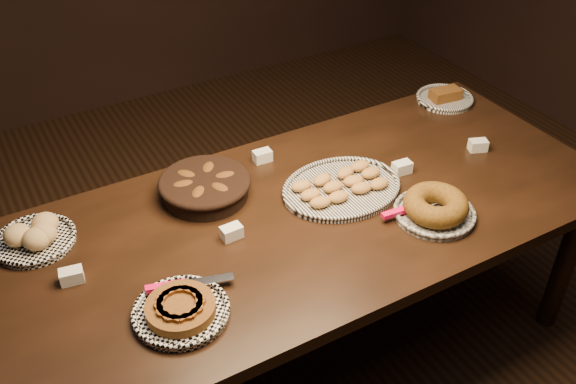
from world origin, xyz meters
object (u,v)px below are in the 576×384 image
madeleine_platter (342,187)px  buffet_table (292,233)px  bundt_cake_plate (435,208)px  apple_tart_plate (181,310)px

madeleine_platter → buffet_table: bearing=-173.0°
madeleine_platter → bundt_cake_plate: bearing=-58.5°
madeleine_platter → bundt_cake_plate: 0.34m
madeleine_platter → bundt_cake_plate: size_ratio=1.39×
madeleine_platter → bundt_cake_plate: bundt_cake_plate is taller
madeleine_platter → bundt_cake_plate: (0.20, -0.28, 0.02)m
buffet_table → madeleine_platter: madeleine_platter is taller
apple_tart_plate → bundt_cake_plate: (0.93, -0.01, 0.02)m
buffet_table → apple_tart_plate: size_ratio=7.11×
buffet_table → apple_tart_plate: 0.56m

